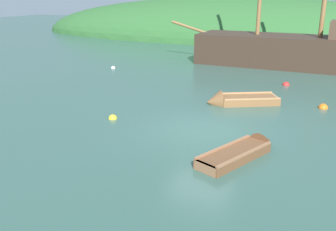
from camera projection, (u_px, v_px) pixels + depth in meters
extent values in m
plane|color=#33564C|center=(202.00, 131.00, 14.45)|extent=(120.00, 120.00, 0.00)
ellipsoid|color=#2D602D|center=(233.00, 37.00, 44.78)|extent=(51.14, 18.06, 9.09)
cube|color=#38281E|center=(288.00, 57.00, 26.79)|extent=(12.99, 4.42, 2.94)
cube|color=#997A51|center=(290.00, 37.00, 26.35)|extent=(12.47, 4.09, 0.10)
cylinder|color=olive|center=(189.00, 27.00, 29.35)|extent=(2.96, 0.33, 0.97)
cube|color=brown|center=(249.00, 101.00, 18.01)|extent=(2.93, 2.32, 0.46)
cone|color=brown|center=(214.00, 102.00, 17.87)|extent=(1.13, 1.33, 1.15)
cube|color=#AE7B4F|center=(275.00, 99.00, 18.09)|extent=(0.61, 1.01, 0.32)
cube|color=#AE7B4F|center=(239.00, 98.00, 17.92)|extent=(0.68, 1.06, 0.05)
cube|color=#AE7B4F|center=(258.00, 97.00, 17.99)|extent=(0.68, 1.06, 0.05)
cube|color=#AE7B4F|center=(246.00, 93.00, 18.46)|extent=(2.36, 1.30, 0.07)
cube|color=#AE7B4F|center=(253.00, 99.00, 17.39)|extent=(2.36, 1.30, 0.07)
cube|color=brown|center=(234.00, 157.00, 11.95)|extent=(1.95, 2.93, 0.41)
cone|color=brown|center=(265.00, 143.00, 13.10)|extent=(1.07, 0.98, 0.86)
cube|color=#8E6242|center=(206.00, 168.00, 11.05)|extent=(0.80, 0.44, 0.29)
cube|color=#8E6242|center=(243.00, 149.00, 12.23)|extent=(0.84, 0.50, 0.05)
cube|color=#8E6242|center=(224.00, 157.00, 11.59)|extent=(0.84, 0.50, 0.05)
cube|color=#8E6242|center=(245.00, 154.00, 11.60)|extent=(1.17, 2.55, 0.07)
cube|color=#8E6242|center=(224.00, 147.00, 12.16)|extent=(1.17, 2.55, 0.07)
sphere|color=yellow|center=(113.00, 119.00, 15.85)|extent=(0.36, 0.36, 0.36)
sphere|color=red|center=(286.00, 85.00, 21.54)|extent=(0.40, 0.40, 0.40)
sphere|color=orange|center=(323.00, 108.00, 17.28)|extent=(0.43, 0.43, 0.43)
sphere|color=white|center=(113.00, 68.00, 26.37)|extent=(0.30, 0.30, 0.30)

